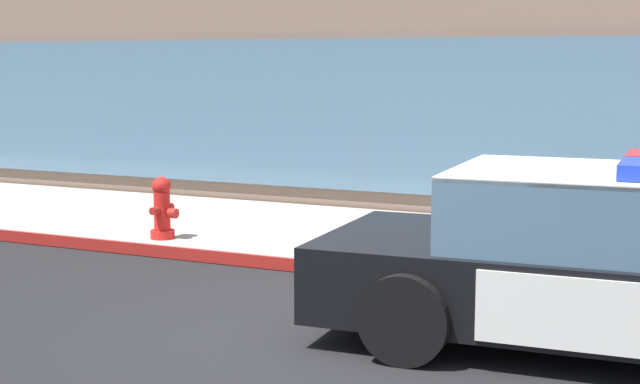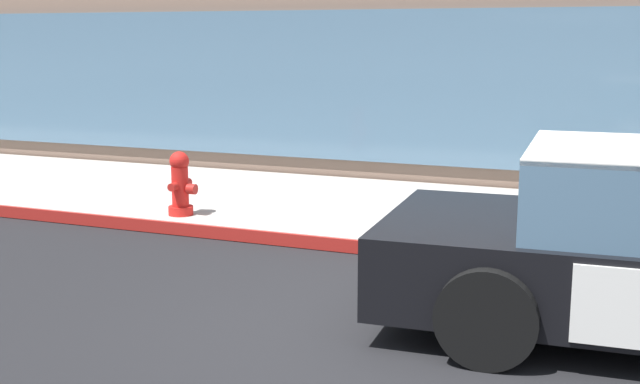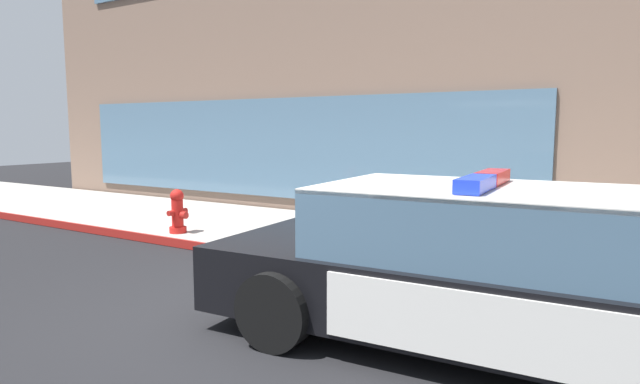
{
  "view_description": "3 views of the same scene",
  "coord_description": "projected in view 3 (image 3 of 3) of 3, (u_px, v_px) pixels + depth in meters",
  "views": [
    {
      "loc": [
        3.01,
        -6.62,
        2.21
      ],
      "look_at": [
        -0.91,
        1.81,
        0.9
      ],
      "focal_mm": 52.54,
      "sensor_mm": 36.0,
      "label": 1
    },
    {
      "loc": [
        1.66,
        -5.48,
        2.16
      ],
      "look_at": [
        -1.03,
        1.23,
        0.76
      ],
      "focal_mm": 45.81,
      "sensor_mm": 36.0,
      "label": 2
    },
    {
      "loc": [
        3.4,
        -3.87,
        1.88
      ],
      "look_at": [
        -0.25,
        2.06,
        1.04
      ],
      "focal_mm": 30.0,
      "sensor_mm": 36.0,
      "label": 3
    }
  ],
  "objects": [
    {
      "name": "police_cruiser",
      "position": [
        499.0,
        270.0,
        4.52
      ],
      "size": [
        5.28,
        2.34,
        1.49
      ],
      "rotation": [
        0.0,
        0.0,
        0.05
      ],
      "color": "black",
      "rests_on": "ground"
    },
    {
      "name": "sidewalk",
      "position": [
        387.0,
        244.0,
        8.36
      ],
      "size": [
        48.0,
        3.36,
        0.15
      ],
      "primitive_type": "cube",
      "color": "#B2ADA3",
      "rests_on": "ground"
    },
    {
      "name": "storefront_building",
      "position": [
        460.0,
        55.0,
        14.97
      ],
      "size": [
        18.81,
        11.79,
        7.84
      ],
      "color": "#7A6051",
      "rests_on": "ground"
    },
    {
      "name": "fire_hydrant",
      "position": [
        178.0,
        212.0,
        8.8
      ],
      "size": [
        0.34,
        0.39,
        0.73
      ],
      "color": "red",
      "rests_on": "sidewalk"
    },
    {
      "name": "curb_red_paint",
      "position": [
        333.0,
        268.0,
        6.93
      ],
      "size": [
        28.8,
        0.04,
        0.14
      ],
      "primitive_type": "cube",
      "color": "maroon",
      "rests_on": "ground"
    },
    {
      "name": "ground",
      "position": [
        232.0,
        320.0,
        5.26
      ],
      "size": [
        48.0,
        48.0,
        0.0
      ],
      "primitive_type": "plane",
      "color": "black"
    }
  ]
}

